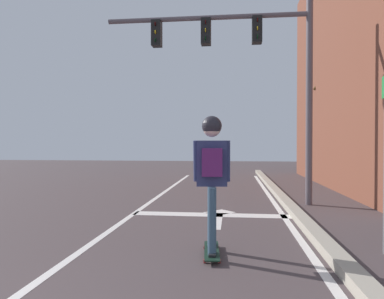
# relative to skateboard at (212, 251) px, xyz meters

# --- Properties ---
(lane_line_center) EXTENTS (0.12, 20.00, 0.01)m
(lane_line_center) POSITION_rel_skateboard_xyz_m (-1.80, 1.81, -0.06)
(lane_line_center) COLOR silver
(lane_line_center) RESTS_ON ground
(lane_line_curbside) EXTENTS (0.12, 20.00, 0.01)m
(lane_line_curbside) POSITION_rel_skateboard_xyz_m (1.31, 1.81, -0.06)
(lane_line_curbside) COLOR silver
(lane_line_curbside) RESTS_ON ground
(stop_bar) EXTENTS (3.27, 0.40, 0.01)m
(stop_bar) POSITION_rel_skateboard_xyz_m (-0.17, 2.68, -0.06)
(stop_bar) COLOR silver
(stop_bar) RESTS_ON ground
(lane_arrow_stem) EXTENTS (0.16, 1.40, 0.01)m
(lane_arrow_stem) POSITION_rel_skateboard_xyz_m (-0.01, 2.11, -0.06)
(lane_arrow_stem) COLOR silver
(lane_arrow_stem) RESTS_ON ground
(lane_arrow_head) EXTENTS (0.71, 0.71, 0.01)m
(lane_arrow_head) POSITION_rel_skateboard_xyz_m (-0.01, 2.96, -0.06)
(lane_arrow_head) COLOR silver
(lane_arrow_head) RESTS_ON ground
(curb_strip) EXTENTS (0.24, 24.00, 0.14)m
(curb_strip) POSITION_rel_skateboard_xyz_m (1.56, 1.81, 0.01)
(curb_strip) COLOR #A79D8B
(curb_strip) RESTS_ON ground
(skateboard) EXTENTS (0.26, 0.88, 0.07)m
(skateboard) POSITION_rel_skateboard_xyz_m (0.00, 0.00, 0.00)
(skateboard) COLOR black
(skateboard) RESTS_ON ground
(skater) EXTENTS (0.49, 0.65, 1.78)m
(skater) POSITION_rel_skateboard_xyz_m (0.00, -0.01, 1.15)
(skater) COLOR #385168
(skater) RESTS_ON skateboard
(traffic_signal_mast) EXTENTS (5.09, 0.34, 4.99)m
(traffic_signal_mast) POSITION_rel_skateboard_xyz_m (0.58, 4.18, 3.60)
(traffic_signal_mast) COLOR #5E535A
(traffic_signal_mast) RESTS_ON ground
(roadside_tree) EXTENTS (1.09, 1.04, 4.71)m
(roadside_tree) POSITION_rel_skateboard_xyz_m (3.96, 9.57, 2.03)
(roadside_tree) COLOR #513F1E
(roadside_tree) RESTS_ON ground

